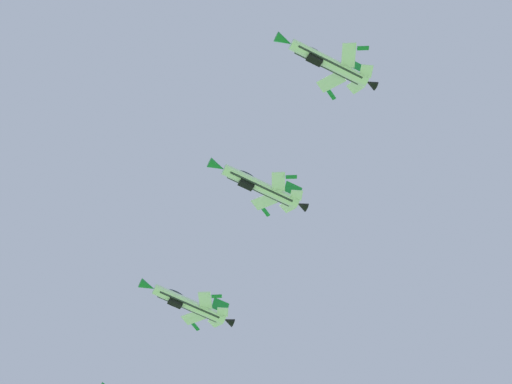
# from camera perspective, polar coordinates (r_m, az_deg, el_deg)

# --- Properties ---
(fighter_jet_left_wing) EXTENTS (15.76, 9.45, 5.26)m
(fighter_jet_left_wing) POSITION_cam_1_polar(r_m,az_deg,el_deg) (116.76, 4.98, 9.00)
(fighter_jet_left_wing) COLOR silver
(fighter_jet_right_wing) EXTENTS (15.76, 9.14, 5.46)m
(fighter_jet_right_wing) POSITION_cam_1_polar(r_m,az_deg,el_deg) (119.37, 0.22, 0.45)
(fighter_jet_right_wing) COLOR silver
(fighter_jet_left_outer) EXTENTS (15.76, 9.49, 5.23)m
(fighter_jet_left_outer) POSITION_cam_1_polar(r_m,az_deg,el_deg) (128.75, -4.77, -7.73)
(fighter_jet_left_outer) COLOR silver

